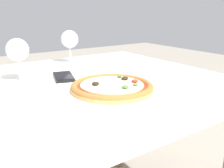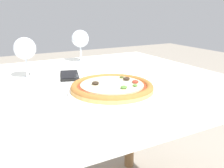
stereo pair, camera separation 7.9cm
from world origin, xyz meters
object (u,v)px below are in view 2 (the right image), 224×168
(wine_glass_far_right, at_px, (25,49))
(cell_phone, at_px, (69,75))
(pizza_plate, at_px, (112,88))
(wine_glass_far_left, at_px, (80,39))
(dining_table, at_px, (31,112))

(wine_glass_far_right, relative_size, cell_phone, 1.01)
(pizza_plate, relative_size, wine_glass_far_right, 1.75)
(pizza_plate, bearing_deg, wine_glass_far_left, 79.67)
(wine_glass_far_left, bearing_deg, pizza_plate, -100.33)
(dining_table, bearing_deg, wine_glass_far_right, 81.13)
(dining_table, height_order, wine_glass_far_left, wine_glass_far_left)
(dining_table, distance_m, wine_glass_far_left, 0.50)
(wine_glass_far_right, bearing_deg, pizza_plate, -54.96)
(dining_table, distance_m, wine_glass_far_right, 0.24)
(pizza_plate, height_order, wine_glass_far_right, wine_glass_far_right)
(pizza_plate, relative_size, cell_phone, 1.77)
(wine_glass_far_left, distance_m, cell_phone, 0.30)
(dining_table, bearing_deg, cell_phone, 29.05)
(wine_glass_far_left, distance_m, wine_glass_far_right, 0.36)
(pizza_plate, xyz_separation_m, wine_glass_far_right, (-0.21, 0.29, 0.10))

